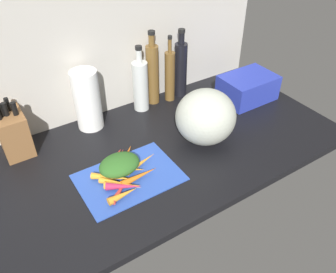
# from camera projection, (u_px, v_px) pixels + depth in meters

# --- Properties ---
(ground_plane) EXTENTS (1.70, 0.80, 0.03)m
(ground_plane) POSITION_uv_depth(u_px,v_px,m) (144.00, 155.00, 1.46)
(ground_plane) COLOR black
(wall_back) EXTENTS (1.70, 0.03, 0.60)m
(wall_back) POSITION_uv_depth(u_px,v_px,m) (97.00, 52.00, 1.52)
(wall_back) COLOR #BCB7AD
(wall_back) RESTS_ON ground_plane
(cutting_board) EXTENTS (0.38, 0.27, 0.01)m
(cutting_board) POSITION_uv_depth(u_px,v_px,m) (129.00, 177.00, 1.32)
(cutting_board) COLOR #2D51B7
(cutting_board) RESTS_ON ground_plane
(carrot_0) EXTENTS (0.14, 0.14, 0.02)m
(carrot_0) POSITION_uv_depth(u_px,v_px,m) (116.00, 163.00, 1.36)
(carrot_0) COLOR red
(carrot_0) RESTS_ON cutting_board
(carrot_1) EXTENTS (0.11, 0.10, 0.03)m
(carrot_1) POSITION_uv_depth(u_px,v_px,m) (115.00, 158.00, 1.38)
(carrot_1) COLOR red
(carrot_1) RESTS_ON cutting_board
(carrot_2) EXTENTS (0.13, 0.10, 0.03)m
(carrot_2) POSITION_uv_depth(u_px,v_px,m) (122.00, 185.00, 1.26)
(carrot_2) COLOR orange
(carrot_2) RESTS_ON cutting_board
(carrot_3) EXTENTS (0.15, 0.06, 0.02)m
(carrot_3) POSITION_uv_depth(u_px,v_px,m) (141.00, 163.00, 1.36)
(carrot_3) COLOR orange
(carrot_3) RESTS_ON cutting_board
(carrot_4) EXTENTS (0.12, 0.04, 0.03)m
(carrot_4) POSITION_uv_depth(u_px,v_px,m) (123.00, 195.00, 1.23)
(carrot_4) COLOR orange
(carrot_4) RESTS_ON cutting_board
(carrot_5) EXTENTS (0.11, 0.10, 0.02)m
(carrot_5) POSITION_uv_depth(u_px,v_px,m) (120.00, 190.00, 1.25)
(carrot_5) COLOR red
(carrot_5) RESTS_ON cutting_board
(carrot_6) EXTENTS (0.15, 0.03, 0.03)m
(carrot_6) POSITION_uv_depth(u_px,v_px,m) (140.00, 176.00, 1.30)
(carrot_6) COLOR orange
(carrot_6) RESTS_ON cutting_board
(carrot_7) EXTENTS (0.13, 0.10, 0.03)m
(carrot_7) POSITION_uv_depth(u_px,v_px,m) (127.00, 169.00, 1.33)
(carrot_7) COLOR orange
(carrot_7) RESTS_ON cutting_board
(carrot_8) EXTENTS (0.13, 0.14, 0.02)m
(carrot_8) POSITION_uv_depth(u_px,v_px,m) (120.00, 184.00, 1.27)
(carrot_8) COLOR orange
(carrot_8) RESTS_ON cutting_board
(carrot_9) EXTENTS (0.09, 0.09, 0.02)m
(carrot_9) POSITION_uv_depth(u_px,v_px,m) (127.00, 154.00, 1.41)
(carrot_9) COLOR orange
(carrot_9) RESTS_ON cutting_board
(carrot_10) EXTENTS (0.15, 0.13, 0.03)m
(carrot_10) POSITION_uv_depth(u_px,v_px,m) (114.00, 178.00, 1.30)
(carrot_10) COLOR orange
(carrot_10) RESTS_ON cutting_board
(carrot_11) EXTENTS (0.12, 0.09, 0.03)m
(carrot_11) POSITION_uv_depth(u_px,v_px,m) (124.00, 186.00, 1.26)
(carrot_11) COLOR #B2264C
(carrot_11) RESTS_ON cutting_board
(carrot_greens_pile) EXTENTS (0.16, 0.12, 0.07)m
(carrot_greens_pile) POSITION_uv_depth(u_px,v_px,m) (119.00, 165.00, 1.32)
(carrot_greens_pile) COLOR #2D6023
(carrot_greens_pile) RESTS_ON cutting_board
(winter_squash) EXTENTS (0.25, 0.25, 0.23)m
(winter_squash) POSITION_uv_depth(u_px,v_px,m) (206.00, 117.00, 1.45)
(winter_squash) COLOR #B2B7A8
(winter_squash) RESTS_ON ground_plane
(knife_block) EXTENTS (0.11, 0.17, 0.23)m
(knife_block) POSITION_uv_depth(u_px,v_px,m) (13.00, 132.00, 1.40)
(knife_block) COLOR brown
(knife_block) RESTS_ON ground_plane
(paper_towel_roll) EXTENTS (0.11, 0.11, 0.27)m
(paper_towel_roll) POSITION_uv_depth(u_px,v_px,m) (87.00, 100.00, 1.51)
(paper_towel_roll) COLOR white
(paper_towel_roll) RESTS_ON ground_plane
(bottle_0) EXTENTS (0.07, 0.07, 0.32)m
(bottle_0) POSITION_uv_depth(u_px,v_px,m) (141.00, 85.00, 1.64)
(bottle_0) COLOR silver
(bottle_0) RESTS_ON ground_plane
(bottle_1) EXTENTS (0.06, 0.06, 0.36)m
(bottle_1) POSITION_uv_depth(u_px,v_px,m) (153.00, 73.00, 1.67)
(bottle_1) COLOR brown
(bottle_1) RESTS_ON ground_plane
(bottle_2) EXTENTS (0.05, 0.05, 0.33)m
(bottle_2) POSITION_uv_depth(u_px,v_px,m) (170.00, 75.00, 1.70)
(bottle_2) COLOR brown
(bottle_2) RESTS_ON ground_plane
(bottle_3) EXTENTS (0.06, 0.06, 0.35)m
(bottle_3) POSITION_uv_depth(u_px,v_px,m) (181.00, 68.00, 1.73)
(bottle_3) COLOR black
(bottle_3) RESTS_ON ground_plane
(dish_rack) EXTENTS (0.26, 0.19, 0.13)m
(dish_rack) POSITION_uv_depth(u_px,v_px,m) (248.00, 88.00, 1.75)
(dish_rack) COLOR #2838AD
(dish_rack) RESTS_ON ground_plane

